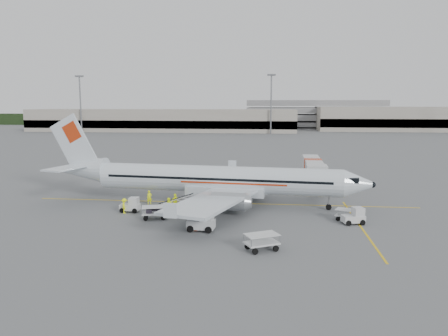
{
  "coord_description": "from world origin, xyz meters",
  "views": [
    {
      "loc": [
        5.65,
        -48.96,
        11.39
      ],
      "look_at": [
        0.0,
        2.0,
        3.8
      ],
      "focal_mm": 35.0,
      "sensor_mm": 36.0,
      "label": 1
    }
  ],
  "objects_px": {
    "jet_bridge": "(313,174)",
    "tug_fore": "(353,216)",
    "tug_mid": "(201,221)",
    "tug_aft": "(130,205)",
    "aircraft": "(218,161)",
    "belt_loader": "(177,199)"
  },
  "relations": [
    {
      "from": "tug_mid",
      "to": "tug_aft",
      "type": "distance_m",
      "value": 10.58
    },
    {
      "from": "jet_bridge",
      "to": "belt_loader",
      "type": "xyz_separation_m",
      "value": [
        -15.5,
        -14.51,
        -0.75
      ]
    },
    {
      "from": "aircraft",
      "to": "tug_mid",
      "type": "distance_m",
      "value": 11.14
    },
    {
      "from": "tug_mid",
      "to": "tug_fore",
      "type": "bearing_deg",
      "value": 18.97
    },
    {
      "from": "jet_bridge",
      "to": "tug_aft",
      "type": "bearing_deg",
      "value": -142.09
    },
    {
      "from": "jet_bridge",
      "to": "belt_loader",
      "type": "distance_m",
      "value": 21.24
    },
    {
      "from": "tug_aft",
      "to": "tug_mid",
      "type": "bearing_deg",
      "value": -35.47
    },
    {
      "from": "tug_fore",
      "to": "tug_aft",
      "type": "bearing_deg",
      "value": 159.7
    },
    {
      "from": "belt_loader",
      "to": "tug_fore",
      "type": "relative_size",
      "value": 2.22
    },
    {
      "from": "tug_fore",
      "to": "aircraft",
      "type": "bearing_deg",
      "value": 140.03
    },
    {
      "from": "jet_bridge",
      "to": "tug_aft",
      "type": "relative_size",
      "value": 7.56
    },
    {
      "from": "belt_loader",
      "to": "tug_aft",
      "type": "bearing_deg",
      "value": -151.63
    },
    {
      "from": "tug_mid",
      "to": "jet_bridge",
      "type": "bearing_deg",
      "value": 65.09
    },
    {
      "from": "aircraft",
      "to": "tug_aft",
      "type": "relative_size",
      "value": 18.0
    },
    {
      "from": "tug_mid",
      "to": "tug_aft",
      "type": "relative_size",
      "value": 1.21
    },
    {
      "from": "tug_aft",
      "to": "jet_bridge",
      "type": "bearing_deg",
      "value": 36.84
    },
    {
      "from": "jet_bridge",
      "to": "tug_fore",
      "type": "height_order",
      "value": "jet_bridge"
    },
    {
      "from": "jet_bridge",
      "to": "tug_mid",
      "type": "distance_m",
      "value": 24.6
    },
    {
      "from": "belt_loader",
      "to": "aircraft",
      "type": "bearing_deg",
      "value": 56.98
    },
    {
      "from": "aircraft",
      "to": "tug_fore",
      "type": "height_order",
      "value": "aircraft"
    },
    {
      "from": "tug_fore",
      "to": "tug_aft",
      "type": "relative_size",
      "value": 1.03
    },
    {
      "from": "tug_mid",
      "to": "tug_aft",
      "type": "xyz_separation_m",
      "value": [
        -8.65,
        6.09,
        -0.16
      ]
    }
  ]
}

